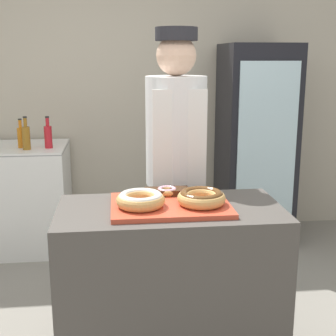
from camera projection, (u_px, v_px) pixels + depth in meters
name	position (u px, v px, depth m)	size (l,w,h in m)	color
wall_back	(143.00, 88.00, 4.29)	(8.00, 0.06, 2.70)	#BCB29E
display_counter	(170.00, 289.00, 2.44)	(1.13, 0.57, 0.90)	#4C4742
serving_tray	(170.00, 205.00, 2.33)	(0.59, 0.43, 0.02)	#D84C33
donut_light_glaze	(141.00, 199.00, 2.27)	(0.24, 0.24, 0.07)	tan
donut_chocolate_glaze	(201.00, 197.00, 2.30)	(0.24, 0.24, 0.07)	tan
donut_mini_center	(167.00, 191.00, 2.47)	(0.11, 0.11, 0.04)	tan
brownie_back_left	(154.00, 192.00, 2.47)	(0.10, 0.10, 0.03)	#382111
brownie_back_right	(179.00, 191.00, 2.48)	(0.10, 0.10, 0.03)	#382111
baker_person	(176.00, 169.00, 2.87)	(0.37, 0.37, 1.80)	#4C4C51
beverage_fridge	(255.00, 145.00, 4.12)	(0.60, 0.64, 1.74)	black
chest_freezer	(10.00, 198.00, 4.00)	(0.98, 0.66, 0.90)	white
bottle_orange	(21.00, 136.00, 3.82)	(0.06, 0.06, 0.24)	orange
bottle_amber	(26.00, 137.00, 3.73)	(0.06, 0.06, 0.27)	#99661E
bottle_red	(48.00, 136.00, 3.80)	(0.06, 0.06, 0.26)	red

